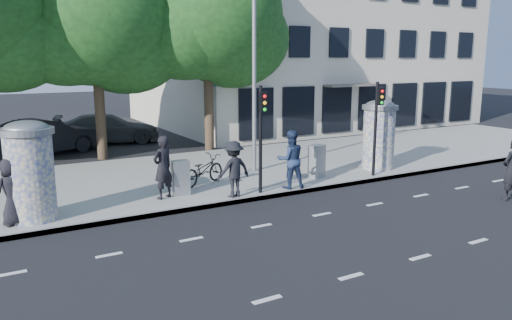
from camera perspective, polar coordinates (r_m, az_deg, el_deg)
ground at (r=13.37m, az=11.22°, el=-7.72°), size 120.00×120.00×0.00m
sidewalk at (r=19.39m, az=-3.43°, el=-1.25°), size 40.00×8.00×0.15m
curb at (r=16.06m, az=2.89°, el=-3.95°), size 40.00×0.10×0.16m
lane_dash_near at (r=11.92m, az=18.27°, el=-10.51°), size 32.00×0.12×0.01m
lane_dash_far at (r=14.40m, az=7.55°, el=-6.18°), size 32.00×0.12×0.01m
ad_column_left at (r=14.28m, az=-24.44°, el=-0.91°), size 1.36×1.36×2.65m
ad_column_right at (r=19.83m, az=13.86°, el=3.02°), size 1.36×1.36×2.65m
traffic_pole_near at (r=15.51m, az=0.62°, el=3.65°), size 0.22×0.31×3.40m
traffic_pole_far at (r=18.40m, az=13.65°, el=4.57°), size 0.22×0.31×3.40m
street_lamp at (r=18.53m, az=-0.11°, el=12.88°), size 0.25×0.93×8.00m
tree_near_left at (r=22.75m, az=-18.01°, el=15.29°), size 6.80×6.80×8.97m
tree_center at (r=23.97m, az=-5.61°, el=16.16°), size 7.00×7.00×9.30m
building at (r=35.85m, az=4.98°, el=14.11°), size 20.30×15.85×12.00m
ped_a at (r=14.17m, az=-26.09°, el=-3.24°), size 1.02×0.87×1.77m
ped_b at (r=15.38m, az=-10.59°, el=-0.82°), size 0.83×0.71×1.94m
ped_c at (r=16.37m, az=3.97°, el=0.07°), size 1.09×0.94×1.93m
ped_d at (r=15.32m, az=-2.58°, el=-1.06°), size 1.19×0.76×1.74m
man_road at (r=17.38m, az=27.20°, el=-0.99°), size 0.74×0.51×1.95m
bicycle at (r=16.97m, az=-6.06°, el=-1.14°), size 1.40×2.03×1.01m
cabinet_left at (r=15.78m, az=-8.62°, el=-2.02°), size 0.55×0.42×1.09m
cabinet_right at (r=18.04m, az=6.97°, el=-0.13°), size 0.67×0.59×1.17m
car_mid at (r=24.86m, az=-23.02°, el=2.45°), size 3.32×5.31×1.65m
car_right at (r=27.27m, az=-16.54°, el=3.47°), size 3.23×5.57×1.52m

